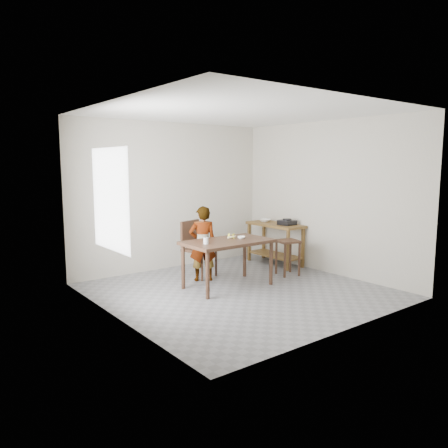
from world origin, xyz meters
TOP-DOWN VIEW (x-y plane):
  - floor at (0.00, 0.00)m, footprint 4.00×4.00m
  - ceiling at (0.00, 0.00)m, footprint 4.00×4.00m
  - wall_back at (0.00, 2.02)m, footprint 4.00×0.04m
  - wall_front at (0.00, -2.02)m, footprint 4.00×0.04m
  - wall_left at (-2.02, 0.00)m, footprint 0.04×4.00m
  - wall_right at (2.02, 0.00)m, footprint 0.04×4.00m
  - window_pane at (-1.97, 0.20)m, footprint 0.02×1.10m
  - dining_table at (0.00, 0.30)m, footprint 1.40×0.80m
  - prep_counter at (1.72, 1.00)m, footprint 0.50×1.20m
  - child at (-0.10, 0.85)m, footprint 0.54×0.47m
  - dining_chair at (-0.01, 1.08)m, footprint 0.59×0.59m
  - stool at (1.29, 0.24)m, footprint 0.43×0.43m
  - glass_tumbler at (-0.45, 0.26)m, footprint 0.09×0.09m
  - small_bowl at (0.27, 0.29)m, footprint 0.13×0.13m
  - banana at (0.16, 0.40)m, footprint 0.18×0.14m
  - serving_bowl at (1.73, 1.29)m, footprint 0.27×0.27m
  - gas_burner at (1.75, 0.72)m, footprint 0.29×0.29m

SIDE VIEW (x-z plane):
  - floor at x=0.00m, z-range -0.04..0.00m
  - stool at x=1.29m, z-range 0.00..0.62m
  - dining_table at x=0.00m, z-range 0.00..0.75m
  - prep_counter at x=1.72m, z-range 0.00..0.80m
  - dining_chair at x=-0.01m, z-range 0.00..0.97m
  - child at x=-0.10m, z-range 0.00..1.26m
  - small_bowl at x=0.27m, z-range 0.75..0.79m
  - banana at x=0.16m, z-range 0.75..0.81m
  - glass_tumbler at x=-0.45m, z-range 0.75..0.85m
  - serving_bowl at x=1.73m, z-range 0.80..0.86m
  - gas_burner at x=1.75m, z-range 0.80..0.89m
  - wall_back at x=0.00m, z-range 0.00..2.70m
  - wall_front at x=0.00m, z-range 0.00..2.70m
  - wall_left at x=-2.02m, z-range 0.00..2.70m
  - wall_right at x=2.02m, z-range 0.00..2.70m
  - window_pane at x=-1.97m, z-range 0.85..2.15m
  - ceiling at x=0.00m, z-range 2.70..2.74m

